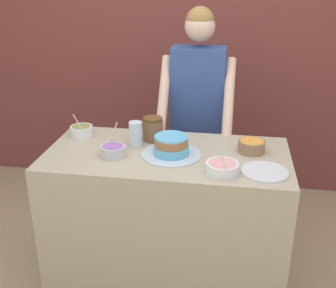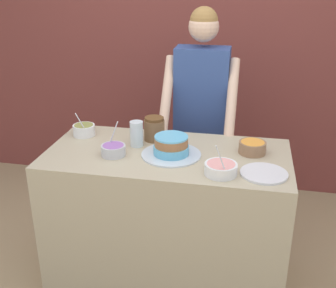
# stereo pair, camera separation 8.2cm
# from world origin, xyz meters

# --- Properties ---
(wall_back) EXTENTS (10.00, 0.05, 2.60)m
(wall_back) POSITION_xyz_m (0.00, 1.83, 1.30)
(wall_back) COLOR brown
(wall_back) RESTS_ON ground_plane
(counter) EXTENTS (1.42, 0.70, 0.94)m
(counter) POSITION_xyz_m (0.00, 0.35, 0.47)
(counter) COLOR tan
(counter) RESTS_ON ground_plane
(person_baker) EXTENTS (0.51, 0.47, 1.70)m
(person_baker) POSITION_xyz_m (0.11, 1.01, 1.04)
(person_baker) COLOR #2D2D38
(person_baker) RESTS_ON ground_plane
(cake) EXTENTS (0.35, 0.35, 0.12)m
(cake) POSITION_xyz_m (0.03, 0.32, 0.99)
(cake) COLOR silver
(cake) RESTS_ON counter
(frosting_bowl_orange) EXTENTS (0.16, 0.16, 0.07)m
(frosting_bowl_orange) POSITION_xyz_m (0.49, 0.45, 0.97)
(frosting_bowl_orange) COLOR #936B4C
(frosting_bowl_orange) RESTS_ON counter
(frosting_bowl_purple) EXTENTS (0.14, 0.14, 0.19)m
(frosting_bowl_purple) POSITION_xyz_m (-0.30, 0.26, 0.97)
(frosting_bowl_purple) COLOR silver
(frosting_bowl_purple) RESTS_ON counter
(frosting_bowl_pink) EXTENTS (0.17, 0.17, 0.19)m
(frosting_bowl_pink) POSITION_xyz_m (0.33, 0.14, 0.97)
(frosting_bowl_pink) COLOR white
(frosting_bowl_pink) RESTS_ON counter
(frosting_bowl_olive) EXTENTS (0.14, 0.14, 0.17)m
(frosting_bowl_olive) POSITION_xyz_m (-0.58, 0.52, 0.98)
(frosting_bowl_olive) COLOR white
(frosting_bowl_olive) RESTS_ON counter
(drinking_glass) EXTENTS (0.08, 0.08, 0.15)m
(drinking_glass) POSITION_xyz_m (-0.20, 0.42, 1.01)
(drinking_glass) COLOR silver
(drinking_glass) RESTS_ON counter
(ceramic_plate) EXTENTS (0.25, 0.25, 0.01)m
(ceramic_plate) POSITION_xyz_m (0.55, 0.18, 0.94)
(ceramic_plate) COLOR silver
(ceramic_plate) RESTS_ON counter
(stoneware_jar) EXTENTS (0.13, 0.13, 0.15)m
(stoneware_jar) POSITION_xyz_m (-0.12, 0.53, 1.01)
(stoneware_jar) COLOR brown
(stoneware_jar) RESTS_ON counter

